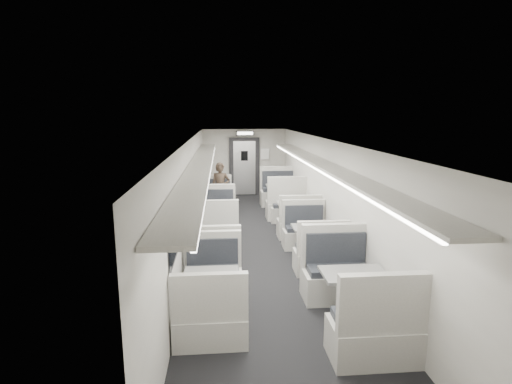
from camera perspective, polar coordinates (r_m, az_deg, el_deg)
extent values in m
cube|color=black|center=(9.03, 0.56, -8.31)|extent=(3.00, 12.00, 0.12)
cube|color=silver|center=(8.53, 0.60, 7.86)|extent=(3.00, 12.00, 0.12)
cube|color=silver|center=(14.67, -1.70, 4.29)|extent=(3.00, 0.12, 2.40)
cube|color=silver|center=(3.10, 12.42, -23.57)|extent=(3.00, 0.12, 2.40)
cube|color=silver|center=(8.69, -9.72, -0.63)|extent=(0.12, 12.00, 2.40)
cube|color=silver|center=(8.98, 10.54, -0.28)|extent=(0.12, 12.00, 2.40)
cube|color=beige|center=(11.28, -5.71, -3.00)|extent=(0.96, 0.53, 0.41)
cube|color=black|center=(11.25, -5.73, -1.73)|extent=(0.85, 0.43, 0.09)
cube|color=beige|center=(10.97, -5.77, -0.61)|extent=(0.96, 0.11, 0.63)
cube|color=beige|center=(12.65, -5.64, -1.44)|extent=(0.96, 0.53, 0.41)
cube|color=black|center=(12.58, -5.66, -0.36)|extent=(0.85, 0.43, 0.09)
cube|color=beige|center=(12.74, -5.67, 1.04)|extent=(0.96, 0.11, 0.63)
cylinder|color=silver|center=(11.94, -5.68, -1.67)|extent=(0.09, 0.09, 0.62)
cylinder|color=silver|center=(12.01, -5.65, -3.06)|extent=(0.33, 0.33, 0.03)
cube|color=gray|center=(11.87, -5.71, -0.03)|extent=(0.80, 0.54, 0.04)
cube|color=beige|center=(9.01, -5.88, -6.54)|extent=(1.04, 0.58, 0.44)
cube|color=black|center=(8.96, -5.92, -4.83)|extent=(0.93, 0.46, 0.10)
cube|color=beige|center=(8.65, -5.98, -3.39)|extent=(1.04, 0.12, 0.69)
cube|color=beige|center=(10.48, -5.76, -3.99)|extent=(1.04, 0.58, 0.44)
cube|color=black|center=(10.39, -5.79, -2.59)|extent=(0.93, 0.46, 0.10)
cube|color=beige|center=(10.56, -5.81, -0.73)|extent=(1.04, 0.12, 0.69)
cylinder|color=silver|center=(9.71, -5.83, -4.50)|extent=(0.10, 0.10, 0.68)
cylinder|color=silver|center=(9.80, -5.79, -6.33)|extent=(0.35, 0.35, 0.03)
cube|color=gray|center=(9.62, -5.88, -2.33)|extent=(0.87, 0.59, 0.04)
cube|color=beige|center=(7.35, -6.08, -10.81)|extent=(0.98, 0.55, 0.42)
cube|color=black|center=(7.29, -6.12, -8.87)|extent=(0.87, 0.44, 0.09)
cube|color=beige|center=(6.98, -6.20, -7.36)|extent=(0.98, 0.11, 0.65)
cube|color=beige|center=(8.71, -5.91, -7.26)|extent=(0.98, 0.55, 0.42)
cube|color=black|center=(8.61, -5.95, -5.71)|extent=(0.87, 0.44, 0.09)
cube|color=beige|center=(8.75, -5.96, -3.53)|extent=(0.98, 0.11, 0.65)
cylinder|color=silver|center=(7.99, -6.01, -8.13)|extent=(0.09, 0.09, 0.64)
cylinder|color=silver|center=(8.10, -5.96, -10.18)|extent=(0.33, 0.33, 0.03)
cube|color=gray|center=(7.88, -6.06, -5.68)|extent=(0.82, 0.56, 0.04)
cube|color=beige|center=(5.53, -6.48, -18.71)|extent=(0.96, 0.53, 0.41)
cube|color=black|center=(5.44, -6.53, -16.30)|extent=(0.85, 0.42, 0.09)
cube|color=beige|center=(5.12, -6.67, -14.75)|extent=(0.96, 0.11, 0.63)
cube|color=beige|center=(6.79, -6.18, -12.79)|extent=(0.96, 0.53, 0.41)
cube|color=black|center=(6.67, -6.23, -10.93)|extent=(0.85, 0.42, 0.09)
cube|color=beige|center=(6.78, -6.24, -8.11)|extent=(0.96, 0.11, 0.63)
cylinder|color=silver|center=(6.10, -6.33, -14.54)|extent=(0.09, 0.09, 0.62)
cylinder|color=silver|center=(6.24, -6.27, -17.00)|extent=(0.32, 0.32, 0.03)
cube|color=gray|center=(5.96, -6.41, -11.53)|extent=(0.79, 0.54, 0.04)
cube|color=beige|center=(11.41, 4.39, -2.60)|extent=(1.15, 0.64, 0.49)
cube|color=black|center=(11.38, 4.38, -1.10)|extent=(1.02, 0.51, 0.11)
cube|color=beige|center=(11.05, 4.63, 0.26)|extent=(1.15, 0.13, 0.76)
cube|color=beige|center=(13.05, 3.19, -0.84)|extent=(1.15, 0.64, 0.49)
cube|color=black|center=(12.96, 3.23, 0.43)|extent=(1.02, 0.51, 0.11)
cube|color=beige|center=(13.16, 3.08, 2.04)|extent=(1.15, 0.13, 0.76)
cylinder|color=silver|center=(12.20, 3.76, -1.06)|extent=(0.11, 0.11, 0.75)
cylinder|color=silver|center=(12.28, 3.74, -2.70)|extent=(0.39, 0.39, 0.03)
cube|color=gray|center=(12.12, 3.78, 0.87)|extent=(0.96, 0.65, 0.04)
cube|color=beige|center=(9.76, 6.03, -5.20)|extent=(0.99, 0.55, 0.42)
cube|color=black|center=(9.72, 6.03, -3.70)|extent=(0.88, 0.44, 0.09)
cube|color=beige|center=(9.44, 6.33, -2.40)|extent=(0.99, 0.11, 0.66)
cube|color=beige|center=(11.15, 4.62, -3.10)|extent=(0.99, 0.55, 0.42)
cube|color=black|center=(11.06, 4.66, -1.85)|extent=(0.88, 0.44, 0.09)
cube|color=beige|center=(11.23, 4.49, -0.19)|extent=(0.99, 0.11, 0.66)
cylinder|color=silver|center=(10.43, 5.29, -3.49)|extent=(0.09, 0.09, 0.65)
cylinder|color=silver|center=(10.51, 5.26, -5.12)|extent=(0.34, 0.34, 0.03)
cube|color=gray|center=(10.34, 5.32, -1.55)|extent=(0.82, 0.56, 0.04)
cube|color=beige|center=(7.74, 9.13, -9.75)|extent=(0.97, 0.54, 0.41)
cube|color=black|center=(7.68, 9.14, -7.93)|extent=(0.86, 0.43, 0.09)
cube|color=beige|center=(7.39, 9.62, -6.48)|extent=(0.97, 0.11, 0.64)
cube|color=beige|center=(9.05, 6.95, -6.58)|extent=(0.97, 0.54, 0.41)
cube|color=black|center=(8.96, 7.02, -5.10)|extent=(0.86, 0.43, 0.09)
cube|color=beige|center=(9.10, 6.77, -3.05)|extent=(0.97, 0.11, 0.64)
cylinder|color=silver|center=(8.36, 7.97, -7.33)|extent=(0.09, 0.09, 0.63)
cylinder|color=silver|center=(8.46, 7.91, -9.27)|extent=(0.33, 0.33, 0.03)
cube|color=gray|center=(8.26, 8.03, -5.02)|extent=(0.80, 0.55, 0.04)
cube|color=beige|center=(5.38, 16.58, -19.66)|extent=(1.10, 0.61, 0.47)
cube|color=black|center=(5.27, 16.63, -16.83)|extent=(0.97, 0.49, 0.10)
cube|color=beige|center=(4.92, 17.94, -14.95)|extent=(1.10, 0.12, 0.73)
cube|color=beige|center=(6.74, 11.47, -12.86)|extent=(1.10, 0.61, 0.47)
cube|color=black|center=(6.60, 11.65, -10.70)|extent=(0.97, 0.49, 0.10)
cube|color=beige|center=(6.72, 11.14, -7.45)|extent=(1.10, 0.12, 0.73)
cylinder|color=silver|center=(5.99, 13.75, -14.83)|extent=(0.10, 0.10, 0.72)
cylinder|color=silver|center=(6.15, 13.60, -17.71)|extent=(0.37, 0.37, 0.03)
cube|color=gray|center=(5.83, 13.94, -11.30)|extent=(0.91, 0.62, 0.04)
imported|color=black|center=(11.80, -5.09, 0.48)|extent=(0.60, 0.44, 1.55)
cube|color=black|center=(12.00, -8.10, 3.38)|extent=(0.02, 1.18, 0.84)
cube|color=black|center=(9.83, -8.77, 1.65)|extent=(0.02, 1.18, 0.84)
cube|color=black|center=(7.68, -9.82, -1.05)|extent=(0.02, 1.18, 0.84)
cube|color=black|center=(5.56, -11.68, -5.83)|extent=(0.02, 1.18, 0.84)
cube|color=beige|center=(8.25, -7.97, 3.87)|extent=(0.46, 10.40, 0.05)
cube|color=white|center=(8.25, -6.57, 3.56)|extent=(0.05, 10.20, 0.04)
cube|color=beige|center=(8.50, 9.29, 4.04)|extent=(0.46, 10.40, 0.05)
cube|color=white|center=(8.46, 7.96, 3.71)|extent=(0.05, 10.20, 0.04)
cube|color=black|center=(14.57, -1.67, 3.65)|extent=(1.10, 0.10, 2.10)
cube|color=silver|center=(14.54, -1.66, 3.44)|extent=(0.80, 0.05, 1.95)
cube|color=black|center=(14.45, -1.66, 5.19)|extent=(0.25, 0.02, 0.35)
cube|color=black|center=(13.97, -1.58, 8.40)|extent=(0.62, 0.10, 0.16)
cube|color=silver|center=(13.91, -1.57, 8.39)|extent=(0.54, 0.02, 0.10)
cube|color=white|center=(14.56, 1.28, 5.43)|extent=(0.32, 0.02, 0.40)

